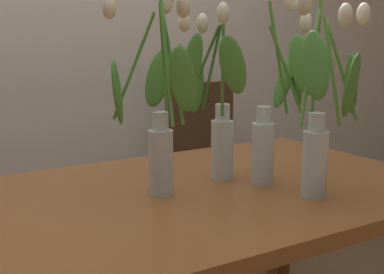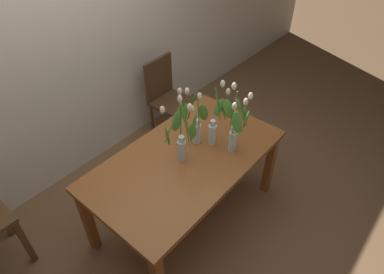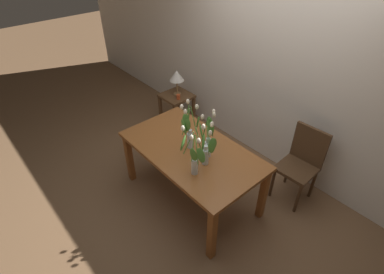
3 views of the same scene
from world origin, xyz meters
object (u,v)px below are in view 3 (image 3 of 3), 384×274
tulip_vase_2 (195,156)px  pillar_candle (178,97)px  tulip_vase_0 (189,130)px  tulip_vase_1 (208,139)px  tulip_vase_3 (208,152)px  dining_table (192,155)px  dining_chair (302,161)px  side_table (177,101)px  table_lamp (177,76)px

tulip_vase_2 → pillar_candle: bearing=146.1°
tulip_vase_0 → tulip_vase_1: tulip_vase_0 is taller
tulip_vase_0 → tulip_vase_3: (0.34, -0.06, -0.05)m
dining_table → dining_chair: size_ratio=1.72×
tulip_vase_1 → dining_chair: tulip_vase_1 is taller
tulip_vase_3 → side_table: size_ratio=1.02×
tulip_vase_1 → side_table: 1.79m
dining_table → pillar_candle: bearing=146.9°
dining_table → pillar_candle: dining_table is taller
dining_chair → tulip_vase_3: bearing=-115.5°
tulip_vase_1 → table_lamp: 1.73m
tulip_vase_0 → tulip_vase_3: 0.35m
side_table → tulip_vase_3: bearing=-29.0°
tulip_vase_0 → tulip_vase_2: tulip_vase_2 is taller
tulip_vase_0 → tulip_vase_2: (0.35, -0.24, 0.00)m
tulip_vase_0 → tulip_vase_1: size_ratio=1.10×
tulip_vase_0 → dining_chair: (0.84, 0.98, -0.45)m
dining_table → tulip_vase_0: size_ratio=2.80×
dining_table → table_lamp: size_ratio=4.02×
tulip_vase_2 → dining_chair: bearing=68.5°
tulip_vase_0 → tulip_vase_3: bearing=-9.2°
tulip_vase_1 → dining_chair: bearing=56.1°
dining_table → side_table: (-1.34, 0.86, -0.22)m
table_lamp → pillar_candle: (0.13, -0.08, -0.27)m
dining_table → tulip_vase_2: 0.51m
pillar_candle → dining_table: bearing=-33.1°
tulip_vase_0 → side_table: bearing=146.7°
dining_chair → side_table: bearing=-176.6°
dining_table → tulip_vase_0: bearing=178.3°
dining_chair → table_lamp: table_lamp is taller
tulip_vase_3 → dining_chair: size_ratio=0.60×
tulip_vase_1 → pillar_candle: tulip_vase_1 is taller
tulip_vase_2 → tulip_vase_3: 0.19m
tulip_vase_1 → dining_chair: (0.62, 0.92, -0.42)m
dining_table → tulip_vase_1: bearing=20.7°
table_lamp → dining_table: bearing=-33.1°
tulip_vase_1 → tulip_vase_3: bearing=-44.6°
side_table → tulip_vase_2: bearing=-33.4°
dining_table → table_lamp: (-1.35, 0.88, 0.21)m
tulip_vase_2 → pillar_candle: tulip_vase_2 is taller
tulip_vase_3 → tulip_vase_0: bearing=170.8°
side_table → dining_chair: bearing=3.4°
dining_chair → side_table: (-2.14, -0.13, -0.09)m
tulip_vase_2 → pillar_candle: 1.89m
tulip_vase_3 → tulip_vase_1: bearing=135.4°
side_table → pillar_candle: size_ratio=7.33×
tulip_vase_1 → tulip_vase_3: tulip_vase_3 is taller
tulip_vase_1 → tulip_vase_2: (0.14, -0.30, 0.03)m
tulip_vase_0 → tulip_vase_3: tulip_vase_0 is taller
pillar_candle → tulip_vase_1: bearing=-27.5°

